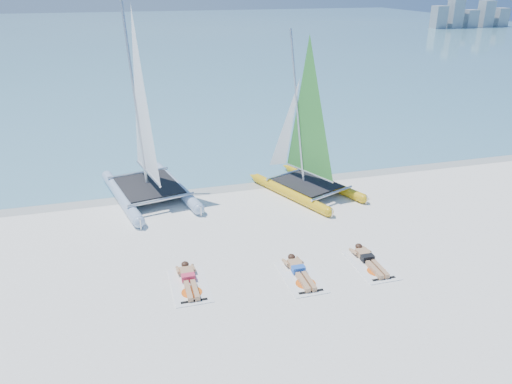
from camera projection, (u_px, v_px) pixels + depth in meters
ground at (277, 250)px, 15.35m from camera, size 140.00×140.00×0.00m
sea at (140, 36)px, 71.01m from camera, size 140.00×115.00×0.01m
wet_sand_strip at (235, 184)px, 20.21m from camera, size 140.00×1.40×0.01m
distant_skyline at (469, 15)px, 82.80m from camera, size 14.00×2.00×5.00m
catamaran_blue at (144, 141)px, 18.36m from camera, size 3.62×5.77×7.31m
catamaran_yellow at (301, 141)px, 19.06m from camera, size 3.75×5.06×6.24m
towel_a at (190, 285)px, 13.57m from camera, size 1.00×1.85×0.02m
sunbather_a at (188, 278)px, 13.70m from camera, size 0.37×1.73×0.26m
towel_b at (301, 277)px, 13.95m from camera, size 1.00×1.85×0.02m
sunbather_b at (299, 270)px, 14.08m from camera, size 0.37×1.73×0.26m
towel_c at (371, 265)px, 14.53m from camera, size 1.00×1.85×0.02m
sunbather_c at (368, 259)px, 14.65m from camera, size 0.37×1.73×0.26m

